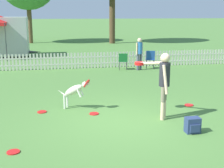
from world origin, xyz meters
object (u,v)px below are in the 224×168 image
object	(u,v)px
leaping_dog	(75,90)
frisbee_midfield	(94,114)
frisbee_near_dog	(189,105)
frisbee_far_scatter	(42,112)
frisbee_near_handler	(13,152)
handler_person	(163,78)
backpack_on_grass	(193,125)
folding_chair_center	(150,58)
folding_chair_blue_left	(123,60)
spectator_standing	(139,51)

from	to	relation	value
leaping_dog	frisbee_midfield	xyz separation A→B (m)	(0.48, -0.57, -0.56)
frisbee_near_dog	frisbee_far_scatter	distance (m)	4.41
frisbee_midfield	frisbee_near_handler	bearing A→B (deg)	-132.33
handler_person	backpack_on_grass	size ratio (longest dim) A/B	4.75
frisbee_midfield	frisbee_far_scatter	bearing A→B (deg)	163.23
folding_chair_center	folding_chair_blue_left	bearing A→B (deg)	13.57
leaping_dog	frisbee_near_dog	size ratio (longest dim) A/B	3.72
folding_chair_blue_left	frisbee_midfield	bearing A→B (deg)	81.63
handler_person	frisbee_midfield	bearing A→B (deg)	98.33
frisbee_midfield	folding_chair_blue_left	world-z (taller)	folding_chair_blue_left
backpack_on_grass	folding_chair_blue_left	distance (m)	8.28
frisbee_near_handler	folding_chair_center	bearing A→B (deg)	56.92
leaping_dog	folding_chair_blue_left	bearing A→B (deg)	-175.33
spectator_standing	frisbee_near_handler	bearing A→B (deg)	32.33
handler_person	folding_chair_blue_left	xyz separation A→B (m)	(0.55, 7.16, -0.62)
folding_chair_center	backpack_on_grass	bearing A→B (deg)	93.27
frisbee_near_dog	spectator_standing	xyz separation A→B (m)	(0.09, 6.05, 0.93)
leaping_dog	frisbee_midfield	distance (m)	0.93
handler_person	spectator_standing	world-z (taller)	handler_person
frisbee_near_handler	spectator_standing	distance (m)	9.87
frisbee_near_handler	spectator_standing	size ratio (longest dim) A/B	0.17
leaping_dog	folding_chair_center	xyz separation A→B (m)	(4.15, 5.90, -0.01)
frisbee_near_handler	handler_person	bearing A→B (deg)	21.52
frisbee_near_dog	backpack_on_grass	distance (m)	2.25
frisbee_near_dog	folding_chair_blue_left	size ratio (longest dim) A/B	0.32
leaping_dog	frisbee_far_scatter	size ratio (longest dim) A/B	3.72
frisbee_near_dog	backpack_on_grass	xyz separation A→B (m)	(-0.85, -2.08, 0.17)
handler_person	folding_chair_blue_left	world-z (taller)	handler_person
leaping_dog	frisbee_near_dog	xyz separation A→B (m)	(3.45, -0.29, -0.56)
frisbee_near_handler	frisbee_midfield	size ratio (longest dim) A/B	1.00
frisbee_midfield	frisbee_far_scatter	xyz separation A→B (m)	(-1.44, 0.43, 0.00)
frisbee_near_handler	leaping_dog	bearing A→B (deg)	61.63
frisbee_near_handler	frisbee_near_dog	distance (m)	5.46
backpack_on_grass	frisbee_near_dog	bearing A→B (deg)	67.77
frisbee_near_handler	folding_chair_center	size ratio (longest dim) A/B	0.28
frisbee_near_dog	frisbee_far_scatter	bearing A→B (deg)	178.03
folding_chair_center	spectator_standing	bearing A→B (deg)	27.19
backpack_on_grass	folding_chair_blue_left	xyz separation A→B (m)	(0.16, 8.27, 0.31)
handler_person	spectator_standing	bearing A→B (deg)	19.02
frisbee_near_dog	frisbee_far_scatter	size ratio (longest dim) A/B	1.00
frisbee_midfield	folding_chair_center	xyz separation A→B (m)	(3.67, 6.47, 0.55)
frisbee_far_scatter	folding_chair_blue_left	distance (m)	7.12
frisbee_near_handler	folding_chair_blue_left	bearing A→B (deg)	63.89
folding_chair_blue_left	spectator_standing	world-z (taller)	spectator_standing
leaping_dog	frisbee_far_scatter	xyz separation A→B (m)	(-0.96, -0.14, -0.56)
frisbee_near_dog	folding_chair_blue_left	world-z (taller)	folding_chair_blue_left
frisbee_far_scatter	folding_chair_blue_left	world-z (taller)	folding_chair_blue_left
backpack_on_grass	spectator_standing	bearing A→B (deg)	83.39
handler_person	leaping_dog	distance (m)	2.60
leaping_dog	folding_chair_blue_left	distance (m)	6.52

